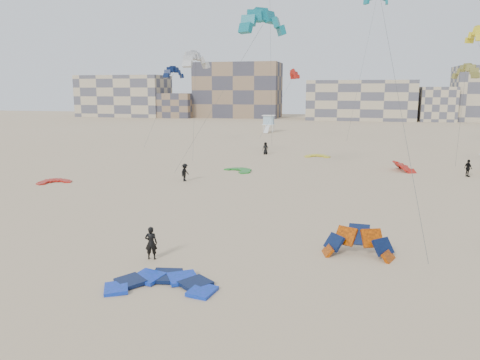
# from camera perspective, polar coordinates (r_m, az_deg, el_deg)

# --- Properties ---
(ground) EXTENTS (320.00, 320.00, 0.00)m
(ground) POSITION_cam_1_polar(r_m,az_deg,el_deg) (24.65, -7.89, -11.03)
(ground) COLOR tan
(ground) RESTS_ON ground
(kite_ground_blue) EXTENTS (5.41, 5.60, 0.79)m
(kite_ground_blue) POSITION_cam_1_polar(r_m,az_deg,el_deg) (23.00, -9.53, -12.75)
(kite_ground_blue) COLOR #1A2DE0
(kite_ground_blue) RESTS_ON ground
(kite_ground_orange) EXTENTS (4.17, 4.08, 3.94)m
(kite_ground_orange) POSITION_cam_1_polar(r_m,az_deg,el_deg) (27.46, 14.14, -8.94)
(kite_ground_orange) COLOR #F85900
(kite_ground_orange) RESTS_ON ground
(kite_ground_red) EXTENTS (4.20, 4.22, 0.78)m
(kite_ground_red) POSITION_cam_1_polar(r_m,az_deg,el_deg) (50.48, -21.70, -0.32)
(kite_ground_red) COLOR #B72300
(kite_ground_red) RESTS_ON ground
(kite_ground_green) EXTENTS (4.86, 4.89, 0.61)m
(kite_ground_green) POSITION_cam_1_polar(r_m,az_deg,el_deg) (53.58, -0.15, 1.08)
(kite_ground_green) COLOR #1D862E
(kite_ground_green) RESTS_ON ground
(kite_ground_red_far) EXTENTS (4.38, 4.22, 3.25)m
(kite_ground_red_far) POSITION_cam_1_polar(r_m,az_deg,el_deg) (57.21, 19.37, 1.09)
(kite_ground_red_far) COLOR #B72300
(kite_ground_red_far) RESTS_ON ground
(kite_ground_yellow) EXTENTS (3.35, 3.53, 0.79)m
(kite_ground_yellow) POSITION_cam_1_polar(r_m,az_deg,el_deg) (65.90, 9.39, 2.79)
(kite_ground_yellow) COLOR yellow
(kite_ground_yellow) RESTS_ON ground
(kitesurfer_main) EXTENTS (0.75, 0.58, 1.85)m
(kitesurfer_main) POSITION_cam_1_polar(r_m,az_deg,el_deg) (26.30, -10.79, -7.55)
(kitesurfer_main) COLOR black
(kitesurfer_main) RESTS_ON ground
(kitesurfer_c) EXTENTS (0.90, 1.29, 1.81)m
(kitesurfer_c) POSITION_cam_1_polar(r_m,az_deg,el_deg) (47.92, -6.73, 0.93)
(kitesurfer_c) COLOR black
(kitesurfer_c) RESTS_ON ground
(kitesurfer_d) EXTENTS (0.90, 1.18, 1.87)m
(kitesurfer_d) POSITION_cam_1_polar(r_m,az_deg,el_deg) (55.69, 26.05, 1.31)
(kitesurfer_d) COLOR black
(kitesurfer_d) RESTS_ON ground
(kitesurfer_e) EXTENTS (0.91, 0.64, 1.77)m
(kitesurfer_e) POSITION_cam_1_polar(r_m,az_deg,el_deg) (67.64, 3.13, 3.88)
(kitesurfer_e) COLOR black
(kitesurfer_e) RESTS_ON ground
(kite_fly_teal_a) EXTENTS (11.87, 6.41, 15.93)m
(kite_fly_teal_a) POSITION_cam_1_polar(r_m,az_deg,el_deg) (45.90, 2.82, 18.42)
(kite_fly_teal_a) COLOR teal
(kite_fly_teal_a) RESTS_ON ground
(kite_fly_grey) EXTENTS (5.15, 5.71, 13.14)m
(kite_fly_grey) POSITION_cam_1_polar(r_m,az_deg,el_deg) (58.04, -5.42, 14.21)
(kite_fly_grey) COLOR silver
(kite_fly_grey) RESTS_ON ground
(kite_fly_olive) EXTENTS (4.06, 4.05, 11.01)m
(kite_fly_olive) POSITION_cam_1_polar(r_m,az_deg,el_deg) (55.62, 25.81, 11.69)
(kite_fly_olive) COLOR olive
(kite_fly_olive) RESTS_ON ground
(kite_fly_yellow) EXTENTS (9.07, 4.83, 17.17)m
(kite_fly_yellow) POSITION_cam_1_polar(r_m,az_deg,el_deg) (77.77, 26.78, 15.41)
(kite_fly_yellow) COLOR yellow
(kite_fly_yellow) RESTS_ON ground
(kite_fly_navy) EXTENTS (4.88, 12.64, 12.08)m
(kite_fly_navy) POSITION_cam_1_polar(r_m,az_deg,el_deg) (78.19, -8.08, 12.73)
(kite_fly_navy) COLOR #091840
(kite_fly_navy) RESTS_ON ground
(kite_fly_red) EXTENTS (6.98, 9.58, 12.08)m
(kite_fly_red) POSITION_cam_1_polar(r_m,az_deg,el_deg) (85.58, 6.65, 12.60)
(kite_fly_red) COLOR #B72300
(kite_fly_red) RESTS_ON ground
(lifeguard_tower_far) EXTENTS (2.63, 5.05, 3.71)m
(lifeguard_tower_far) POSITION_cam_1_polar(r_m,az_deg,el_deg) (103.39, 3.51, 6.86)
(lifeguard_tower_far) COLOR white
(lifeguard_tower_far) RESTS_ON ground
(condo_west_a) EXTENTS (30.00, 15.00, 14.00)m
(condo_west_a) POSITION_cam_1_polar(r_m,az_deg,el_deg) (170.42, -13.95, 9.90)
(condo_west_a) COLOR tan
(condo_west_a) RESTS_ON ground
(condo_west_b) EXTENTS (28.00, 14.00, 18.00)m
(condo_west_b) POSITION_cam_1_polar(r_m,az_deg,el_deg) (159.93, -0.24, 10.88)
(condo_west_b) COLOR #82684F
(condo_west_b) RESTS_ON ground
(condo_mid) EXTENTS (32.00, 16.00, 12.00)m
(condo_mid) POSITION_cam_1_polar(r_m,az_deg,el_deg) (151.24, 14.45, 9.40)
(condo_mid) COLOR tan
(condo_mid) RESTS_ON ground
(condo_fill_left) EXTENTS (12.00, 10.00, 8.00)m
(condo_fill_left) POSITION_cam_1_polar(r_m,az_deg,el_deg) (160.38, -7.81, 9.00)
(condo_fill_left) COLOR #82684F
(condo_fill_left) RESTS_ON ground
(condo_fill_right) EXTENTS (10.00, 10.00, 10.00)m
(condo_fill_right) POSITION_cam_1_polar(r_m,az_deg,el_deg) (151.08, 22.90, 8.51)
(condo_fill_right) COLOR tan
(condo_fill_right) RESTS_ON ground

